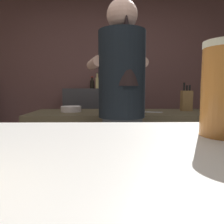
# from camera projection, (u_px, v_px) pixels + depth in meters

# --- Properties ---
(wall_back) EXTENTS (5.20, 0.10, 2.70)m
(wall_back) POSITION_uv_depth(u_px,v_px,m) (107.00, 75.00, 3.42)
(wall_back) COLOR brown
(wall_back) RESTS_ON ground
(prep_counter) EXTENTS (2.10, 0.60, 0.93)m
(prep_counter) POSITION_uv_depth(u_px,v_px,m) (142.00, 159.00, 2.13)
(prep_counter) COLOR #4A402C
(prep_counter) RESTS_ON ground
(back_shelf) EXTENTS (0.77, 0.36, 1.15)m
(back_shelf) POSITION_uv_depth(u_px,v_px,m) (92.00, 128.00, 3.23)
(back_shelf) COLOR #3D3B3F
(back_shelf) RESTS_ON ground
(bartender) EXTENTS (0.48, 0.55, 1.78)m
(bartender) POSITION_uv_depth(u_px,v_px,m) (122.00, 104.00, 1.61)
(bartender) COLOR #323437
(bartender) RESTS_ON ground
(knife_block) EXTENTS (0.10, 0.08, 0.28)m
(knife_block) POSITION_uv_depth(u_px,v_px,m) (186.00, 100.00, 2.17)
(knife_block) COLOR olive
(knife_block) RESTS_ON prep_counter
(mixing_bowl) EXTENTS (0.19, 0.19, 0.05)m
(mixing_bowl) POSITION_uv_depth(u_px,v_px,m) (71.00, 109.00, 2.09)
(mixing_bowl) COLOR silver
(mixing_bowl) RESTS_ON prep_counter
(chefs_knife) EXTENTS (0.24, 0.09, 0.01)m
(chefs_knife) POSITION_uv_depth(u_px,v_px,m) (149.00, 112.00, 2.03)
(chefs_knife) COLOR silver
(chefs_knife) RESTS_ON prep_counter
(bottle_olive_oil) EXTENTS (0.05, 0.05, 0.20)m
(bottle_olive_oil) POSITION_uv_depth(u_px,v_px,m) (113.00, 83.00, 3.25)
(bottle_olive_oil) COLOR #4B832A
(bottle_olive_oil) RESTS_ON back_shelf
(bottle_soy) EXTENTS (0.06, 0.06, 0.21)m
(bottle_soy) POSITION_uv_depth(u_px,v_px,m) (109.00, 83.00, 3.18)
(bottle_soy) COLOR black
(bottle_soy) RESTS_ON back_shelf
(bottle_hot_sauce) EXTENTS (0.07, 0.07, 0.17)m
(bottle_hot_sauce) POSITION_uv_depth(u_px,v_px,m) (92.00, 84.00, 3.24)
(bottle_hot_sauce) COLOR black
(bottle_hot_sauce) RESTS_ON back_shelf
(bottle_vinegar) EXTENTS (0.05, 0.05, 0.22)m
(bottle_vinegar) POSITION_uv_depth(u_px,v_px,m) (97.00, 82.00, 3.14)
(bottle_vinegar) COLOR #DAC47E
(bottle_vinegar) RESTS_ON back_shelf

